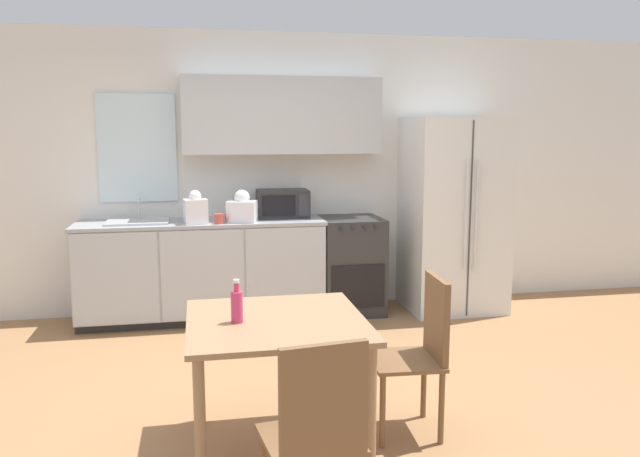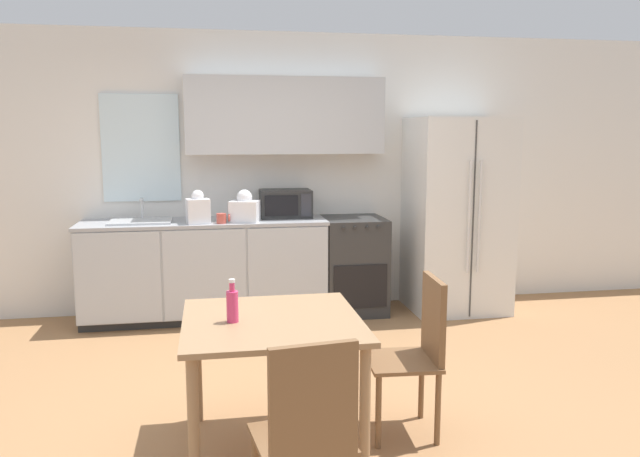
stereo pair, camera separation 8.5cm
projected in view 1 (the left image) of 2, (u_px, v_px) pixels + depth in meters
ground_plane at (282, 399)px, 4.13m from camera, size 12.00×12.00×0.00m
wall_back at (254, 163)px, 6.06m from camera, size 12.00×0.38×2.70m
kitchen_counter at (203, 270)px, 5.82m from camera, size 2.26×0.63×0.94m
oven_range at (350, 265)px, 6.09m from camera, size 0.59×0.63×0.93m
refrigerator at (453, 215)px, 6.14m from camera, size 0.91×0.81×1.89m
kitchen_sink at (138, 221)px, 5.65m from camera, size 0.55×0.42×0.21m
microwave at (283, 204)px, 5.98m from camera, size 0.49×0.35×0.26m
coffee_mug at (220, 219)px, 5.57m from camera, size 0.12×0.09×0.09m
grocery_bag_0 at (242, 208)px, 5.67m from camera, size 0.30×0.28×0.29m
grocery_bag_1 at (195, 209)px, 5.55m from camera, size 0.23×0.20×0.30m
dining_table at (276, 338)px, 3.39m from camera, size 0.96×0.96×0.75m
dining_chair_near at (317, 429)px, 2.59m from camera, size 0.45×0.45×0.93m
dining_chair_side at (422, 344)px, 3.62m from camera, size 0.42×0.42×0.93m
drink_bottle at (237, 305)px, 3.30m from camera, size 0.06×0.06×0.23m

